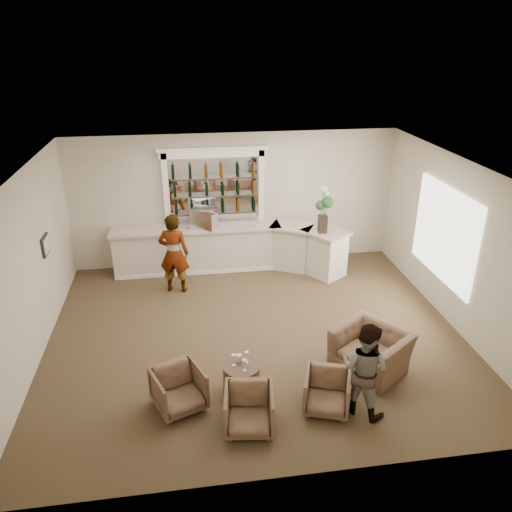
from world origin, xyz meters
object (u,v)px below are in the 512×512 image
at_px(guest, 365,369).
at_px(bar_counter, 231,248).
at_px(sommelier, 174,253).
at_px(armchair_left, 179,389).
at_px(armchair_center, 249,410).
at_px(cocktail_table, 241,378).
at_px(flower_vase, 324,207).
at_px(armchair_right, 327,392).
at_px(espresso_machine, 204,218).
at_px(armchair_far, 371,351).

bearing_deg(guest, bar_counter, -30.61).
xyz_separation_m(sommelier, armchair_left, (0.04, -3.97, -0.59)).
relative_size(sommelier, armchair_left, 2.47).
bearing_deg(armchair_center, cocktail_table, 98.19).
bearing_deg(flower_vase, guest, -97.39).
relative_size(sommelier, guest, 1.18).
relative_size(armchair_center, armchair_right, 1.05).
bearing_deg(armchair_right, guest, 6.75).
distance_m(armchair_center, espresso_machine, 5.65).
height_order(bar_counter, cocktail_table, bar_counter).
distance_m(bar_counter, armchair_right, 5.37).
bearing_deg(flower_vase, armchair_center, -116.45).
distance_m(bar_counter, armchair_left, 5.08).
height_order(cocktail_table, armchair_left, armchair_left).
bearing_deg(bar_counter, espresso_machine, 176.58).
bearing_deg(armchair_far, armchair_right, -86.48).
height_order(bar_counter, armchair_left, bar_counter).
bearing_deg(bar_counter, armchair_right, -79.68).
bearing_deg(cocktail_table, bar_counter, 86.14).
distance_m(armchair_center, armchair_right, 1.29).
relative_size(guest, espresso_machine, 2.82).
xyz_separation_m(guest, armchair_center, (-1.79, -0.12, -0.45)).
distance_m(guest, armchair_far, 1.17).
relative_size(armchair_left, armchair_far, 0.64).
xyz_separation_m(bar_counter, flower_vase, (2.10, -0.68, 1.20)).
xyz_separation_m(sommelier, armchair_center, (1.07, -4.58, -0.59)).
distance_m(sommelier, espresso_machine, 1.30).
bearing_deg(armchair_center, sommelier, 110.63).
bearing_deg(armchair_far, armchair_center, -100.90).
xyz_separation_m(guest, armchair_far, (0.50, 0.98, -0.40)).
distance_m(cocktail_table, armchair_center, 0.86).
distance_m(armchair_left, armchair_right, 2.32).
height_order(guest, armchair_center, guest).
bearing_deg(armchair_center, guest, 11.30).
relative_size(sommelier, espresso_machine, 3.34).
xyz_separation_m(bar_counter, cocktail_table, (-0.31, -4.65, -0.32)).
height_order(guest, armchair_far, guest).
xyz_separation_m(armchair_far, flower_vase, (0.11, 3.73, 1.39)).
xyz_separation_m(armchair_left, armchair_far, (3.32, 0.49, 0.04)).
height_order(bar_counter, armchair_far, bar_counter).
relative_size(guest, flower_vase, 1.40).
relative_size(armchair_right, flower_vase, 0.64).
relative_size(cocktail_table, armchair_left, 0.80).
height_order(armchair_left, armchair_far, armchair_far).
bearing_deg(armchair_right, armchair_far, 59.21).
distance_m(cocktail_table, espresso_machine, 4.84).
height_order(armchair_center, flower_vase, flower_vase).
xyz_separation_m(sommelier, flower_vase, (3.47, 0.25, 0.84)).
relative_size(guest, armchair_left, 2.09).
bearing_deg(guest, armchair_center, 47.76).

